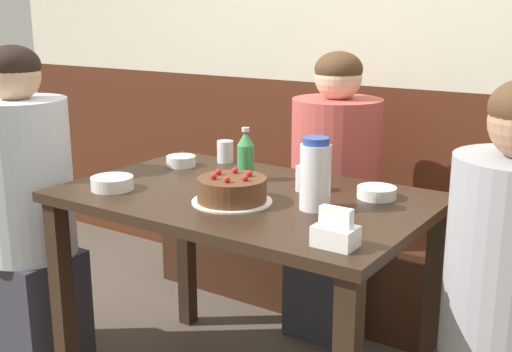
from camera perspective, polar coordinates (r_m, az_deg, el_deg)
The scene contains 15 objects.
back_wall at distance 2.98m, azimuth 10.87°, elevation 11.95°, with size 4.80×0.04×2.50m.
bench_seat at distance 3.01m, azimuth 8.25°, elevation -8.22°, with size 1.95×0.38×0.43m.
dining_table at distance 2.18m, azimuth -0.97°, elevation -4.38°, with size 1.21×0.78×0.78m.
birthday_cake at distance 2.03m, azimuth -2.16°, elevation -1.27°, with size 0.26×0.26×0.10m.
water_pitcher at distance 1.95m, azimuth 5.29°, elevation 0.13°, with size 0.10×0.10×0.22m.
soju_bottle at distance 2.29m, azimuth -0.93°, elevation 1.84°, with size 0.06×0.06×0.19m.
napkin_holder at distance 1.67m, azimuth 7.09°, elevation -4.99°, with size 0.11×0.08×0.11m.
bowl_soup_white at distance 2.53m, azimuth -6.68°, elevation 1.33°, with size 0.11×0.11×0.04m.
bowl_rice_small at distance 2.12m, azimuth 10.68°, elevation -1.44°, with size 0.13×0.13×0.04m.
bowl_side_dish at distance 2.24m, azimuth -12.66°, elevation -0.62°, with size 0.14×0.14×0.04m.
glass_water_tall at distance 2.17m, azimuth 4.36°, elevation -0.21°, with size 0.06×0.06×0.08m.
glass_tumbler_short at distance 2.58m, azimuth -2.75°, elevation 2.19°, with size 0.07×0.07×0.09m.
person_teal_shirt at distance 2.73m, azimuth 7.00°, elevation -2.01°, with size 0.37×0.37×1.21m.
person_pale_blue_shirt at distance 2.62m, azimuth -19.75°, elevation -3.01°, with size 0.37×0.37×1.25m.
person_grey_tee at distance 1.88m, azimuth 21.58°, elevation -10.83°, with size 0.36×0.36×1.21m.
Camera 1 is at (1.18, -1.69, 1.37)m, focal length 45.00 mm.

